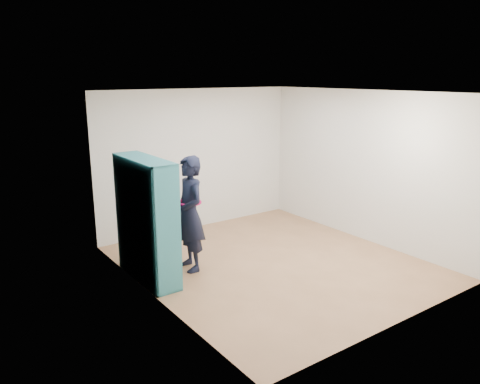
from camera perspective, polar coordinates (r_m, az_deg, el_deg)
floor at (r=7.36m, az=4.12°, el=-8.62°), size 4.50×4.50×0.00m
ceiling at (r=6.79m, az=4.52°, el=12.04°), size 4.50×4.50×0.00m
wall_left at (r=5.92m, az=-10.75°, el=-1.25°), size 0.02×4.50×2.60m
wall_right at (r=8.36m, az=14.91°, el=3.03°), size 0.02×4.50×2.60m
wall_back at (r=8.77m, az=-5.16°, el=3.96°), size 4.00×0.02×2.60m
wall_front at (r=5.49m, az=19.52°, el=-3.05°), size 4.00×0.02×2.60m
bookshelf at (r=6.66m, az=-11.53°, el=-3.56°), size 0.38×1.31×1.75m
person at (r=6.90m, az=-6.14°, el=-2.65°), size 0.48×0.67×1.72m
smartphone at (r=6.89m, az=-7.46°, el=-1.74°), size 0.02×0.10×0.14m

